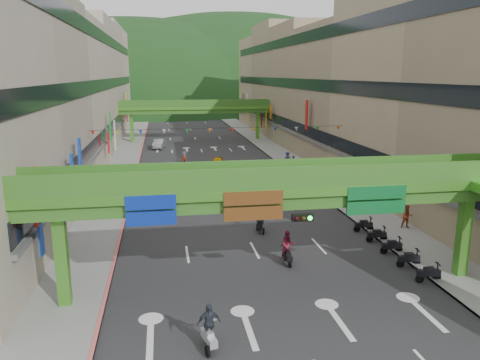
{
  "coord_description": "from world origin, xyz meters",
  "views": [
    {
      "loc": [
        -5.81,
        -16.97,
        11.6
      ],
      "look_at": [
        0.0,
        18.0,
        3.5
      ],
      "focal_mm": 35.0,
      "sensor_mm": 36.0,
      "label": 1
    }
  ],
  "objects_px": {
    "overpass_near": "(298,201)",
    "scooter_rider_mid": "(288,247)",
    "scooter_rider_near": "(260,219)",
    "car_yellow": "(218,162)",
    "pedestrian_red": "(407,218)",
    "car_silver": "(159,144)"
  },
  "relations": [
    {
      "from": "overpass_near",
      "to": "car_yellow",
      "type": "relative_size",
      "value": 7.32
    },
    {
      "from": "overpass_near",
      "to": "car_silver",
      "type": "distance_m",
      "value": 52.58
    },
    {
      "from": "scooter_rider_near",
      "to": "overpass_near",
      "type": "bearing_deg",
      "value": -91.12
    },
    {
      "from": "car_yellow",
      "to": "pedestrian_red",
      "type": "relative_size",
      "value": 2.14
    },
    {
      "from": "overpass_near",
      "to": "car_silver",
      "type": "xyz_separation_m",
      "value": [
        -7.4,
        51.86,
        -4.47
      ]
    },
    {
      "from": "car_silver",
      "to": "overpass_near",
      "type": "bearing_deg",
      "value": -72.87
    },
    {
      "from": "overpass_near",
      "to": "scooter_rider_mid",
      "type": "distance_m",
      "value": 5.75
    },
    {
      "from": "pedestrian_red",
      "to": "scooter_rider_mid",
      "type": "bearing_deg",
      "value": -143.05
    },
    {
      "from": "scooter_rider_mid",
      "to": "pedestrian_red",
      "type": "xyz_separation_m",
      "value": [
        10.63,
        4.89,
        -0.24
      ]
    },
    {
      "from": "car_silver",
      "to": "pedestrian_red",
      "type": "xyz_separation_m",
      "value": [
        18.67,
        -42.96,
        0.16
      ]
    },
    {
      "from": "car_silver",
      "to": "car_yellow",
      "type": "height_order",
      "value": "car_silver"
    },
    {
      "from": "overpass_near",
      "to": "scooter_rider_near",
      "type": "xyz_separation_m",
      "value": [
        0.2,
        10.16,
        -4.15
      ]
    },
    {
      "from": "scooter_rider_near",
      "to": "car_yellow",
      "type": "distance_m",
      "value": 25.19
    },
    {
      "from": "overpass_near",
      "to": "scooter_rider_mid",
      "type": "height_order",
      "value": "overpass_near"
    },
    {
      "from": "overpass_near",
      "to": "car_yellow",
      "type": "xyz_separation_m",
      "value": [
        -0.01,
        35.34,
        -4.55
      ]
    },
    {
      "from": "scooter_rider_near",
      "to": "car_yellow",
      "type": "xyz_separation_m",
      "value": [
        -0.21,
        25.18,
        -0.41
      ]
    },
    {
      "from": "car_silver",
      "to": "pedestrian_red",
      "type": "height_order",
      "value": "pedestrian_red"
    },
    {
      "from": "scooter_rider_mid",
      "to": "car_yellow",
      "type": "distance_m",
      "value": 31.34
    },
    {
      "from": "scooter_rider_near",
      "to": "scooter_rider_mid",
      "type": "bearing_deg",
      "value": -85.96
    },
    {
      "from": "scooter_rider_near",
      "to": "pedestrian_red",
      "type": "height_order",
      "value": "scooter_rider_near"
    },
    {
      "from": "car_yellow",
      "to": "scooter_rider_near",
      "type": "bearing_deg",
      "value": -80.95
    },
    {
      "from": "scooter_rider_near",
      "to": "car_silver",
      "type": "xyz_separation_m",
      "value": [
        -7.6,
        41.7,
        -0.33
      ]
    }
  ]
}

